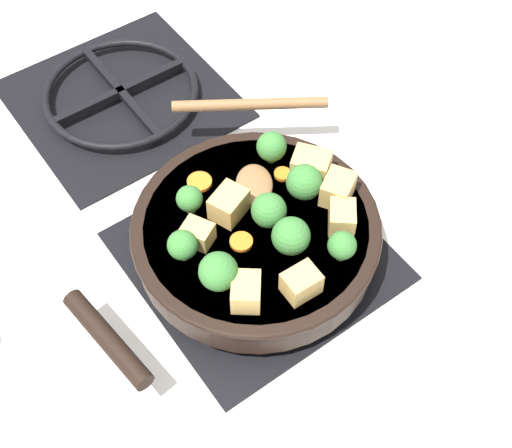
% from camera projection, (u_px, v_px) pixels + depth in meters
% --- Properties ---
extents(ground_plane, '(2.40, 2.40, 0.00)m').
position_uv_depth(ground_plane, '(256.00, 257.00, 0.95)').
color(ground_plane, white).
extents(front_burner_grate, '(0.31, 0.31, 0.03)m').
position_uv_depth(front_burner_grate, '(256.00, 252.00, 0.94)').
color(front_burner_grate, black).
rests_on(front_burner_grate, ground_plane).
extents(rear_burner_grate, '(0.31, 0.31, 0.03)m').
position_uv_depth(rear_burner_grate, '(121.00, 95.00, 1.11)').
color(rear_burner_grate, black).
rests_on(rear_burner_grate, ground_plane).
extents(skillet_pan, '(0.40, 0.32, 0.05)m').
position_uv_depth(skillet_pan, '(255.00, 234.00, 0.91)').
color(skillet_pan, black).
rests_on(skillet_pan, front_burner_grate).
extents(wooden_spoon, '(0.21, 0.23, 0.02)m').
position_uv_depth(wooden_spoon, '(252.00, 139.00, 0.96)').
color(wooden_spoon, brown).
rests_on(wooden_spoon, skillet_pan).
extents(tofu_cube_center_large, '(0.05, 0.05, 0.03)m').
position_uv_depth(tofu_cube_center_large, '(342.00, 217.00, 0.88)').
color(tofu_cube_center_large, tan).
rests_on(tofu_cube_center_large, skillet_pan).
extents(tofu_cube_near_handle, '(0.04, 0.03, 0.03)m').
position_uv_depth(tofu_cube_near_handle, '(301.00, 283.00, 0.82)').
color(tofu_cube_near_handle, tan).
rests_on(tofu_cube_near_handle, skillet_pan).
extents(tofu_cube_east_chunk, '(0.06, 0.06, 0.04)m').
position_uv_depth(tofu_cube_east_chunk, '(311.00, 166.00, 0.92)').
color(tofu_cube_east_chunk, tan).
rests_on(tofu_cube_east_chunk, skillet_pan).
extents(tofu_cube_west_chunk, '(0.05, 0.05, 0.03)m').
position_uv_depth(tofu_cube_west_chunk, '(246.00, 292.00, 0.81)').
color(tofu_cube_west_chunk, tan).
rests_on(tofu_cube_west_chunk, skillet_pan).
extents(tofu_cube_back_piece, '(0.06, 0.05, 0.04)m').
position_uv_depth(tofu_cube_back_piece, '(338.00, 189.00, 0.90)').
color(tofu_cube_back_piece, tan).
rests_on(tofu_cube_back_piece, skillet_pan).
extents(tofu_cube_front_piece, '(0.05, 0.05, 0.04)m').
position_uv_depth(tofu_cube_front_piece, '(229.00, 204.00, 0.88)').
color(tofu_cube_front_piece, tan).
rests_on(tofu_cube_front_piece, skillet_pan).
extents(tofu_cube_mid_small, '(0.04, 0.05, 0.03)m').
position_uv_depth(tofu_cube_mid_small, '(198.00, 234.00, 0.86)').
color(tofu_cube_mid_small, tan).
rests_on(tofu_cube_mid_small, skillet_pan).
extents(broccoli_floret_near_spoon, '(0.05, 0.05, 0.05)m').
position_uv_depth(broccoli_floret_near_spoon, '(291.00, 236.00, 0.84)').
color(broccoli_floret_near_spoon, '#709956').
rests_on(broccoli_floret_near_spoon, skillet_pan).
extents(broccoli_floret_center_top, '(0.04, 0.04, 0.04)m').
position_uv_depth(broccoli_floret_center_top, '(183.00, 245.00, 0.84)').
color(broccoli_floret_center_top, '#709956').
rests_on(broccoli_floret_center_top, skillet_pan).
extents(broccoli_floret_east_rim, '(0.05, 0.05, 0.05)m').
position_uv_depth(broccoli_floret_east_rim, '(218.00, 272.00, 0.81)').
color(broccoli_floret_east_rim, '#709956').
rests_on(broccoli_floret_east_rim, skillet_pan).
extents(broccoli_floret_west_rim, '(0.03, 0.03, 0.04)m').
position_uv_depth(broccoli_floret_west_rim, '(189.00, 199.00, 0.88)').
color(broccoli_floret_west_rim, '#709956').
rests_on(broccoli_floret_west_rim, skillet_pan).
extents(broccoli_floret_north_edge, '(0.04, 0.04, 0.04)m').
position_uv_depth(broccoli_floret_north_edge, '(342.00, 246.00, 0.84)').
color(broccoli_floret_north_edge, '#709956').
rests_on(broccoli_floret_north_edge, skillet_pan).
extents(broccoli_floret_south_cluster, '(0.05, 0.05, 0.05)m').
position_uv_depth(broccoli_floret_south_cluster, '(303.00, 181.00, 0.89)').
color(broccoli_floret_south_cluster, '#709956').
rests_on(broccoli_floret_south_cluster, skillet_pan).
extents(broccoli_floret_mid_floret, '(0.04, 0.04, 0.05)m').
position_uv_depth(broccoli_floret_mid_floret, '(272.00, 147.00, 0.93)').
color(broccoli_floret_mid_floret, '#709956').
rests_on(broccoli_floret_mid_floret, skillet_pan).
extents(broccoli_floret_small_inner, '(0.04, 0.04, 0.05)m').
position_uv_depth(broccoli_floret_small_inner, '(269.00, 211.00, 0.87)').
color(broccoli_floret_small_inner, '#709956').
rests_on(broccoli_floret_small_inner, skillet_pan).
extents(carrot_slice_orange_thin, '(0.03, 0.03, 0.01)m').
position_uv_depth(carrot_slice_orange_thin, '(199.00, 182.00, 0.93)').
color(carrot_slice_orange_thin, orange).
rests_on(carrot_slice_orange_thin, skillet_pan).
extents(carrot_slice_near_center, '(0.02, 0.02, 0.01)m').
position_uv_depth(carrot_slice_near_center, '(283.00, 174.00, 0.93)').
color(carrot_slice_near_center, orange).
rests_on(carrot_slice_near_center, skillet_pan).
extents(carrot_slice_edge_slice, '(0.03, 0.03, 0.01)m').
position_uv_depth(carrot_slice_edge_slice, '(241.00, 242.00, 0.87)').
color(carrot_slice_edge_slice, orange).
rests_on(carrot_slice_edge_slice, skillet_pan).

